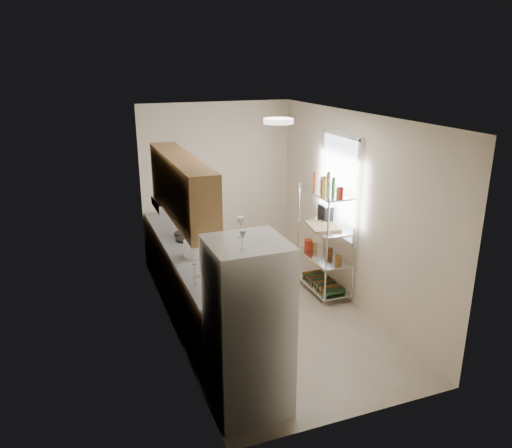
# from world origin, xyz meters

# --- Properties ---
(room) EXTENTS (2.52, 4.42, 2.62)m
(room) POSITION_xyz_m (0.00, 0.00, 1.30)
(room) COLOR #B3A491
(room) RESTS_ON ground
(counter_run) EXTENTS (0.63, 3.51, 0.90)m
(counter_run) POSITION_xyz_m (-0.92, 0.44, 0.45)
(counter_run) COLOR #9F7544
(counter_run) RESTS_ON ground
(upper_cabinets) EXTENTS (0.33, 2.20, 0.72)m
(upper_cabinets) POSITION_xyz_m (-1.05, 0.10, 1.81)
(upper_cabinets) COLOR #9F7544
(upper_cabinets) RESTS_ON room
(range_hood) EXTENTS (0.50, 0.60, 0.12)m
(range_hood) POSITION_xyz_m (-1.00, 0.90, 1.39)
(range_hood) COLOR #B7BABC
(range_hood) RESTS_ON room
(window) EXTENTS (0.06, 1.00, 1.46)m
(window) POSITION_xyz_m (1.23, 0.35, 1.55)
(window) COLOR white
(window) RESTS_ON room
(bakers_rack) EXTENTS (0.45, 0.90, 1.73)m
(bakers_rack) POSITION_xyz_m (1.00, 0.30, 1.11)
(bakers_rack) COLOR silver
(bakers_rack) RESTS_ON ground
(ceiling_dome) EXTENTS (0.34, 0.34, 0.05)m
(ceiling_dome) POSITION_xyz_m (0.00, -0.30, 2.57)
(ceiling_dome) COLOR white
(ceiling_dome) RESTS_ON room
(refrigerator) EXTENTS (0.70, 0.70, 1.71)m
(refrigerator) POSITION_xyz_m (-0.87, -1.66, 0.85)
(refrigerator) COLOR white
(refrigerator) RESTS_ON ground
(wine_glass_a) EXTENTS (0.06, 0.06, 0.18)m
(wine_glass_a) POSITION_xyz_m (-0.98, -1.83, 1.80)
(wine_glass_a) COLOR silver
(wine_glass_a) RESTS_ON refrigerator
(wine_glass_b) EXTENTS (0.07, 0.07, 0.19)m
(wine_glass_b) POSITION_xyz_m (-0.89, -1.53, 1.80)
(wine_glass_b) COLOR silver
(wine_glass_b) RESTS_ON refrigerator
(rice_cooker) EXTENTS (0.26, 0.26, 0.21)m
(rice_cooker) POSITION_xyz_m (-0.92, 0.13, 1.01)
(rice_cooker) COLOR white
(rice_cooker) RESTS_ON counter_run
(frying_pan_large) EXTENTS (0.24, 0.24, 0.04)m
(frying_pan_large) POSITION_xyz_m (-0.91, 0.72, 0.92)
(frying_pan_large) COLOR black
(frying_pan_large) RESTS_ON counter_run
(frying_pan_small) EXTENTS (0.21, 0.21, 0.04)m
(frying_pan_small) POSITION_xyz_m (-0.90, 0.95, 0.92)
(frying_pan_small) COLOR black
(frying_pan_small) RESTS_ON counter_run
(cutting_board) EXTENTS (0.45, 0.54, 0.03)m
(cutting_board) POSITION_xyz_m (0.94, 0.26, 1.03)
(cutting_board) COLOR tan
(cutting_board) RESTS_ON bakers_rack
(espresso_machine) EXTENTS (0.14, 0.22, 0.25)m
(espresso_machine) POSITION_xyz_m (1.10, 0.50, 1.14)
(espresso_machine) COLOR black
(espresso_machine) RESTS_ON bakers_rack
(storage_bag) EXTENTS (0.12, 0.15, 0.15)m
(storage_bag) POSITION_xyz_m (0.91, 0.63, 0.63)
(storage_bag) COLOR #A22614
(storage_bag) RESTS_ON bakers_rack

